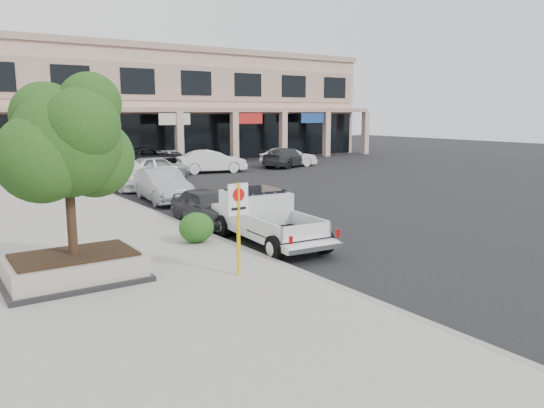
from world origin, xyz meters
The scene contains 19 objects.
ground centered at (0.00, 0.00, 0.00)m, with size 120.00×120.00×0.00m, color black.
sidewalk centered at (-5.50, 6.00, 0.07)m, with size 8.00×52.00×0.15m, color gray.
curb centered at (-1.55, 6.00, 0.07)m, with size 0.20×52.00×0.15m, color gray.
strip_mall centered at (8.00, 33.93, 4.75)m, with size 40.55×12.43×9.50m.
planter centered at (-6.52, 1.05, 0.48)m, with size 3.20×2.20×0.68m.
planter_tree centered at (-6.38, 1.20, 3.41)m, with size 2.90×2.55×4.00m.
no_parking_sign centered at (-3.04, -0.74, 1.63)m, with size 0.55×0.09×2.30m.
hedge centered at (-2.41, 2.88, 0.62)m, with size 1.10×0.99×0.94m, color #164914.
pickup_truck centered at (-0.35, 1.90, 0.83)m, with size 1.95×5.27×1.66m, color silver, non-canonical shape.
curb_car_a centered at (-0.61, 5.56, 0.69)m, with size 1.63×4.04×1.38m, color #2E3033.
curb_car_b centered at (0.05, 11.42, 0.76)m, with size 1.62×4.63×1.53m, color #989B9F.
curb_car_c centered at (0.01, 16.93, 0.81)m, with size 2.26×5.56×1.61m, color white.
curb_car_d centered at (-0.02, 22.94, 0.80)m, with size 2.64×5.73×1.59m, color black.
lot_car_a centered at (3.26, 20.11, 0.71)m, with size 1.69×4.19×1.43m, color #ABAFB3.
lot_car_b centered at (7.58, 20.87, 0.77)m, with size 1.64×4.70×1.55m, color silver.
lot_car_c centered at (14.18, 21.02, 0.73)m, with size 2.04×5.01×1.45m, color #2A2D2F.
lot_car_d centered at (4.62, 24.80, 0.83)m, with size 2.75×5.97×1.66m, color black.
lot_car_e centered at (6.82, 25.77, 0.71)m, with size 1.68×4.18×1.42m, color #96989D.
lot_car_f centered at (14.35, 21.20, 0.71)m, with size 1.49×4.28×1.41m, color silver.
Camera 1 is at (-9.45, -11.65, 4.13)m, focal length 35.00 mm.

